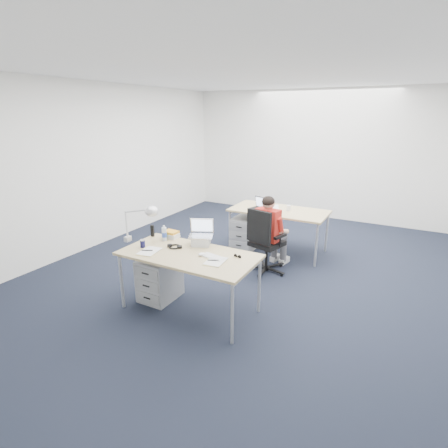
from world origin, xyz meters
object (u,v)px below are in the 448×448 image
Objects in this scene: silver_laptop at (201,233)px; can_koozie at (143,243)px; desk_lamp at (136,223)px; water_bottle at (164,233)px; desk_far at (279,213)px; office_chair at (265,254)px; drawer_pedestal_near at (160,278)px; headphones at (175,246)px; desk_near at (189,257)px; far_cup at (289,208)px; computer_mouse at (201,254)px; dark_laptop at (259,203)px; cordless_phone at (152,231)px; seated_person at (272,232)px; wireless_keyboard at (213,257)px; book_stack at (171,234)px; bear_figurine at (165,234)px; sunglasses at (237,256)px; drawer_pedestal_far at (245,232)px.

silver_laptop is 0.71m from can_koozie.
water_bottle is at bearing 34.38° from desk_lamp.
office_chair is at bearing -81.82° from desk_far.
drawer_pedestal_near is 2.83× the size of headphones.
desk_lamp is at bearing -178.24° from desk_near.
drawer_pedestal_near is 5.86× the size of far_cup.
computer_mouse is 0.31× the size of dark_laptop.
can_koozie is at bearing -86.65° from dark_laptop.
cordless_phone is (-0.25, 0.21, 0.53)m from drawer_pedestal_near.
desk_lamp is (-1.17, -1.63, 0.42)m from seated_person.
wireless_keyboard is 2.18m from dark_laptop.
can_koozie is at bearing -101.61° from book_stack.
bear_figurine is 1.09m from sunglasses.
desk_lamp is 5.72× the size of far_cup.
desk_near is at bearing -154.21° from sunglasses.
silver_laptop is (0.47, 0.25, 0.61)m from drawer_pedestal_near.
can_koozie is at bearing -107.92° from office_chair.
wireless_keyboard is at bearing -63.35° from silver_laptop.
office_chair is 3.21× the size of silver_laptop.
wireless_keyboard is (0.80, -0.02, 0.46)m from drawer_pedestal_near.
desk_lamp reaches higher than sunglasses.
desk_far is at bearing 83.59° from desk_near.
drawer_pedestal_near is 2.82× the size of book_stack.
office_chair is 1.99m from desk_lamp.
desk_far is 2.29m from cordless_phone.
office_chair is at bearing -91.93° from far_cup.
computer_mouse is 0.98× the size of far_cup.
book_stack is (-0.93, -1.25, 0.19)m from seated_person.
bear_figurine is at bearing 154.14° from desk_near.
desk_far is 2.57m from can_koozie.
headphones is at bearing 179.75° from computer_mouse.
dark_laptop is at bearing 75.98° from book_stack.
far_cup is (0.03, 0.91, 0.50)m from office_chair.
drawer_pedestal_near is 5.99× the size of computer_mouse.
computer_mouse is at bearing -24.59° from cordless_phone.
bear_figurine is at bearing 42.35° from desk_lamp.
cordless_phone is 0.35m from desk_lamp.
far_cup is (0.00, 0.75, 0.20)m from seated_person.
desk_near is at bearing 9.08° from can_koozie.
far_cup is (1.02, 2.45, -0.00)m from can_koozie.
book_stack is at bearing 9.56° from cordless_phone.
desk_near is 2.98× the size of desk_lamp.
sunglasses is at bearing 41.73° from wireless_keyboard.
office_chair is 9.96× the size of sunglasses.
drawer_pedestal_far is at bearing 83.62° from water_bottle.
office_chair is at bearing 39.26° from bear_figurine.
desk_lamp is (-0.45, -2.22, 0.72)m from drawer_pedestal_far.
silver_laptop reaches higher than drawer_pedestal_near.
sunglasses is 1.34m from desk_lamp.
seated_person is 5.70× the size of water_bottle.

